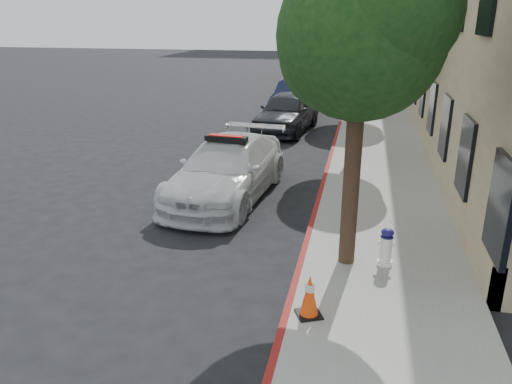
{
  "coord_description": "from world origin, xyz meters",
  "views": [
    {
      "loc": [
        3.02,
        -10.69,
        4.55
      ],
      "look_at": [
        0.9,
        -0.86,
        1.0
      ],
      "focal_mm": 35.0,
      "sensor_mm": 36.0,
      "label": 1
    }
  ],
  "objects_px": {
    "parked_car_mid": "(287,112)",
    "traffic_cone": "(309,295)",
    "police_car": "(227,169)",
    "parked_car_far": "(296,97)",
    "fire_hydrant": "(386,247)"
  },
  "relations": [
    {
      "from": "police_car",
      "to": "fire_hydrant",
      "type": "distance_m",
      "value": 5.21
    },
    {
      "from": "traffic_cone",
      "to": "parked_car_far",
      "type": "bearing_deg",
      "value": 98.54
    },
    {
      "from": "parked_car_far",
      "to": "traffic_cone",
      "type": "height_order",
      "value": "parked_car_far"
    },
    {
      "from": "parked_car_far",
      "to": "police_car",
      "type": "bearing_deg",
      "value": -86.69
    },
    {
      "from": "parked_car_far",
      "to": "traffic_cone",
      "type": "bearing_deg",
      "value": -77.68
    },
    {
      "from": "parked_car_far",
      "to": "traffic_cone",
      "type": "xyz_separation_m",
      "value": [
        2.67,
        -17.77,
        -0.3
      ]
    },
    {
      "from": "parked_car_mid",
      "to": "traffic_cone",
      "type": "distance_m",
      "value": 13.89
    },
    {
      "from": "police_car",
      "to": "parked_car_mid",
      "type": "xyz_separation_m",
      "value": [
        0.29,
        8.34,
        0.05
      ]
    },
    {
      "from": "fire_hydrant",
      "to": "traffic_cone",
      "type": "height_order",
      "value": "fire_hydrant"
    },
    {
      "from": "parked_car_far",
      "to": "traffic_cone",
      "type": "relative_size",
      "value": 6.9
    },
    {
      "from": "fire_hydrant",
      "to": "police_car",
      "type": "bearing_deg",
      "value": 140.5
    },
    {
      "from": "parked_car_mid",
      "to": "traffic_cone",
      "type": "relative_size",
      "value": 6.78
    },
    {
      "from": "parked_car_mid",
      "to": "traffic_cone",
      "type": "xyz_separation_m",
      "value": [
        2.48,
        -13.67,
        -0.32
      ]
    },
    {
      "from": "police_car",
      "to": "traffic_cone",
      "type": "distance_m",
      "value": 6.01
    },
    {
      "from": "police_car",
      "to": "parked_car_far",
      "type": "relative_size",
      "value": 1.12
    }
  ]
}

